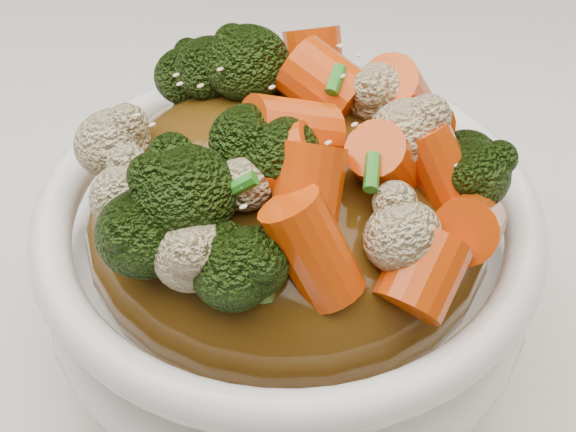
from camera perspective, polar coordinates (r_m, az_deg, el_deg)
tablecloth at (r=0.48m, az=-0.17°, el=-6.29°), size 1.20×0.80×0.04m
bowl at (r=0.41m, az=-0.00°, el=-3.36°), size 0.27×0.27×0.09m
sauce_base at (r=0.39m, az=-0.00°, el=-0.33°), size 0.22×0.22×0.10m
carrots at (r=0.35m, az=-0.00°, el=7.26°), size 0.22×0.22×0.05m
broccoli at (r=0.35m, az=-0.00°, el=7.13°), size 0.22×0.22×0.05m
cauliflower at (r=0.35m, az=-0.00°, el=6.86°), size 0.22×0.22×0.04m
scallions at (r=0.35m, az=-0.00°, el=7.40°), size 0.16×0.16×0.02m
sesame_seeds at (r=0.35m, az=-0.00°, el=7.40°), size 0.20×0.20×0.01m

